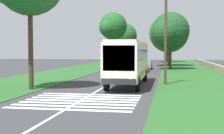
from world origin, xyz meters
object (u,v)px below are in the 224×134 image
(roadside_tree_left_2, at_px, (124,36))
(roadside_tree_right_2, at_px, (168,34))
(trailing_car_1, at_px, (146,65))
(roadside_tree_left_1, at_px, (113,27))
(coach_bus, at_px, (129,60))
(utility_pole, at_px, (166,36))
(roadside_tree_right_0, at_px, (167,36))
(trailing_car_0, at_px, (141,67))
(roadside_tree_right_1, at_px, (169,32))

(roadside_tree_left_2, xyz_separation_m, roadside_tree_right_2, (-19.61, -11.14, -0.49))
(trailing_car_1, relative_size, roadside_tree_right_2, 0.43)
(roadside_tree_left_1, bearing_deg, roadside_tree_left_2, 1.35)
(coach_bus, height_order, roadside_tree_left_1, roadside_tree_left_1)
(coach_bus, xyz_separation_m, roadside_tree_left_2, (53.20, 7.84, 4.37))
(roadside_tree_left_2, height_order, roadside_tree_right_2, roadside_tree_right_2)
(coach_bus, relative_size, utility_pole, 1.38)
(roadside_tree_left_1, bearing_deg, roadside_tree_right_0, -29.39)
(trailing_car_0, distance_m, trailing_car_1, 7.10)
(trailing_car_0, relative_size, roadside_tree_right_0, 0.43)
(roadside_tree_left_2, distance_m, roadside_tree_right_2, 22.56)
(trailing_car_1, distance_m, roadside_tree_right_1, 6.30)
(trailing_car_1, bearing_deg, roadside_tree_right_0, -5.97)
(roadside_tree_right_0, height_order, roadside_tree_right_1, roadside_tree_right_0)
(coach_bus, xyz_separation_m, trailing_car_1, (23.11, 0.10, -1.48))
(trailing_car_1, bearing_deg, utility_pole, -171.84)
(trailing_car_0, height_order, roadside_tree_left_2, roadside_tree_left_2)
(roadside_tree_left_1, distance_m, roadside_tree_right_0, 21.15)
(coach_bus, height_order, utility_pole, utility_pole)
(coach_bus, distance_m, trailing_car_0, 16.09)
(trailing_car_0, height_order, roadside_tree_right_2, roadside_tree_right_2)
(utility_pole, bearing_deg, roadside_tree_right_2, -0.39)
(coach_bus, relative_size, roadside_tree_left_2, 1.13)
(coach_bus, height_order, trailing_car_0, coach_bus)
(trailing_car_1, relative_size, roadside_tree_right_1, 0.49)
(trailing_car_0, height_order, roadside_tree_right_0, roadside_tree_right_0)
(roadside_tree_right_1, distance_m, utility_pole, 21.72)
(roadside_tree_right_2, distance_m, utility_pole, 32.68)
(roadside_tree_right_0, distance_m, roadside_tree_right_1, 29.91)
(trailing_car_1, xyz_separation_m, roadside_tree_right_1, (-0.49, -3.58, 5.16))
(trailing_car_0, relative_size, roadside_tree_right_1, 0.49)
(coach_bus, distance_m, roadside_tree_left_1, 35.31)
(coach_bus, xyz_separation_m, roadside_tree_right_0, (52.52, -2.98, 4.35))
(roadside_tree_right_0, bearing_deg, roadside_tree_left_2, 86.42)
(roadside_tree_left_2, distance_m, roadside_tree_right_0, 10.84)
(trailing_car_0, bearing_deg, roadside_tree_left_2, 11.51)
(roadside_tree_left_1, bearing_deg, coach_bus, -167.77)
(trailing_car_0, bearing_deg, trailing_car_1, -1.40)
(coach_bus, relative_size, roadside_tree_right_2, 1.13)
(coach_bus, bearing_deg, roadside_tree_left_2, 8.39)
(roadside_tree_right_2, bearing_deg, trailing_car_1, 162.04)
(coach_bus, bearing_deg, roadside_tree_right_0, -3.24)
(roadside_tree_left_1, xyz_separation_m, roadside_tree_left_2, (19.09, 0.45, -0.99))
(roadside_tree_right_2, height_order, utility_pole, roadside_tree_right_2)
(coach_bus, relative_size, roadside_tree_right_1, 1.26)
(coach_bus, height_order, roadside_tree_right_0, roadside_tree_right_0)
(roadside_tree_left_2, bearing_deg, roadside_tree_right_1, -159.67)
(coach_bus, xyz_separation_m, roadside_tree_left_1, (34.11, 7.39, 5.36))
(roadside_tree_left_1, xyz_separation_m, utility_pole, (-33.15, -10.47, -3.28))
(roadside_tree_left_1, height_order, utility_pole, roadside_tree_left_1)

